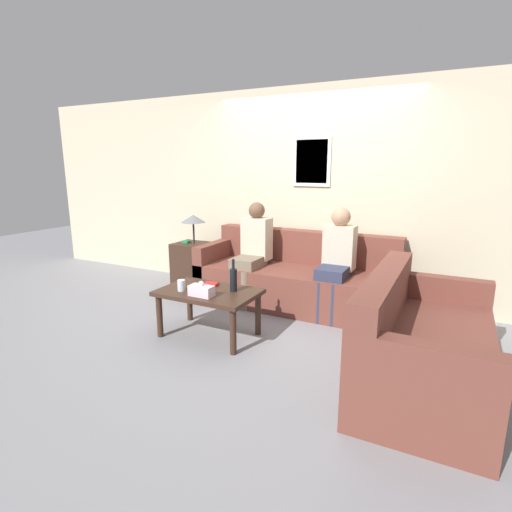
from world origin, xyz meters
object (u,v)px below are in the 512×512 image
(couch_main, at_px, (296,280))
(drinking_glass, at_px, (181,285))
(coffee_table, at_px, (209,297))
(wine_bottle, at_px, (233,279))
(person_left, at_px, (252,249))
(person_right, at_px, (336,258))
(couch_side, at_px, (421,348))

(couch_main, relative_size, drinking_glass, 21.53)
(coffee_table, distance_m, wine_bottle, 0.31)
(drinking_glass, height_order, person_left, person_left)
(person_left, height_order, person_right, person_left)
(couch_main, relative_size, wine_bottle, 7.36)
(couch_main, distance_m, drinking_glass, 1.54)
(coffee_table, bearing_deg, wine_bottle, 22.29)
(couch_main, relative_size, person_right, 1.94)
(couch_main, relative_size, coffee_table, 2.46)
(couch_side, distance_m, person_left, 2.37)
(couch_side, bearing_deg, drinking_glass, 92.41)
(drinking_glass, height_order, person_right, person_right)
(couch_side, xyz_separation_m, coffee_table, (-1.95, 0.04, 0.09))
(coffee_table, xyz_separation_m, drinking_glass, (-0.23, -0.13, 0.12))
(coffee_table, relative_size, person_right, 0.79)
(couch_main, height_order, wine_bottle, couch_main)
(couch_main, bearing_deg, coffee_table, -108.88)
(couch_main, xyz_separation_m, person_right, (0.52, -0.13, 0.36))
(coffee_table, bearing_deg, person_right, 49.80)
(person_left, distance_m, person_right, 1.04)
(couch_side, bearing_deg, coffee_table, 88.95)
(couch_main, distance_m, couch_side, 1.99)
(coffee_table, height_order, wine_bottle, wine_bottle)
(couch_side, height_order, wine_bottle, couch_side)
(couch_main, distance_m, coffee_table, 1.32)
(wine_bottle, bearing_deg, couch_main, 80.24)
(couch_side, distance_m, wine_bottle, 1.74)
(coffee_table, xyz_separation_m, person_right, (0.94, 1.12, 0.27))
(coffee_table, xyz_separation_m, person_left, (-0.10, 1.12, 0.27))
(couch_side, bearing_deg, person_right, 40.99)
(couch_side, distance_m, drinking_glass, 2.19)
(wine_bottle, distance_m, person_right, 1.25)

